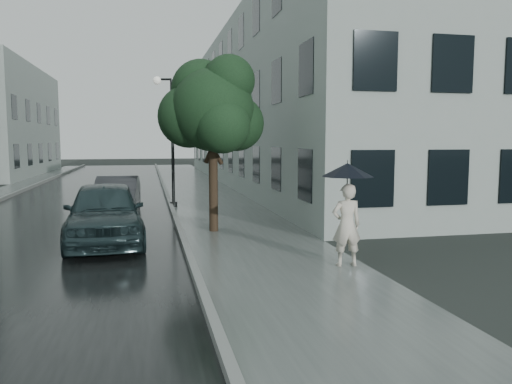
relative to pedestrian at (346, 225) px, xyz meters
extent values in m
plane|color=black|center=(-1.56, 1.00, -0.86)|extent=(120.00, 120.00, 0.00)
cube|color=slate|center=(-1.31, 13.00, -0.86)|extent=(3.50, 60.00, 0.01)
cube|color=slate|center=(-3.14, 13.00, -0.79)|extent=(0.15, 60.00, 0.15)
cube|color=black|center=(-6.64, 13.00, -0.86)|extent=(6.85, 60.00, 0.00)
cube|color=gray|center=(3.94, 20.50, 3.64)|extent=(7.00, 36.00, 9.00)
cube|color=black|center=(0.46, 20.50, 3.64)|extent=(0.08, 32.40, 7.20)
cube|color=black|center=(-11.88, 31.00, 3.14)|extent=(0.08, 16.20, 6.40)
imported|color=beige|center=(0.00, 0.00, 0.00)|extent=(0.64, 0.43, 1.71)
cylinder|color=black|center=(0.02, 0.04, 0.57)|extent=(0.02, 0.02, 0.85)
cone|color=black|center=(0.02, 0.04, 1.14)|extent=(1.38, 1.38, 0.28)
cylinder|color=black|center=(0.02, 0.04, 1.30)|extent=(0.02, 0.02, 0.08)
cylinder|color=black|center=(0.02, 0.04, 0.12)|extent=(0.03, 0.03, 0.06)
cylinder|color=#332619|center=(-2.16, 4.53, 0.41)|extent=(0.25, 0.25, 2.55)
sphere|color=#1C3E1F|center=(-2.16, 4.53, 2.58)|extent=(2.32, 2.32, 2.32)
sphere|color=#1C3E1F|center=(-1.44, 4.80, 2.22)|extent=(1.60, 1.60, 1.60)
sphere|color=#1C3E1F|center=(-2.79, 4.89, 2.40)|extent=(1.78, 1.78, 1.78)
sphere|color=#1C3E1F|center=(-1.99, 3.90, 2.13)|extent=(1.51, 1.51, 1.51)
sphere|color=#1C3E1F|center=(-2.43, 5.06, 3.20)|extent=(1.69, 1.69, 1.69)
sphere|color=#1C3E1F|center=(-1.72, 4.36, 3.38)|extent=(1.44, 1.44, 1.44)
cylinder|color=black|center=(-3.01, 10.00, 1.59)|extent=(0.12, 0.12, 4.89)
cylinder|color=black|center=(-3.01, 10.00, -0.76)|extent=(0.28, 0.28, 0.20)
cylinder|color=black|center=(-3.25, 10.06, 4.03)|extent=(0.51, 0.20, 0.08)
sphere|color=silver|center=(-3.55, 10.13, 3.98)|extent=(0.32, 0.32, 0.32)
imported|color=#1B2C2E|center=(-5.06, 3.47, -0.07)|extent=(2.12, 4.70, 1.57)
imported|color=#272A2D|center=(-5.04, 8.51, -0.19)|extent=(1.55, 4.07, 1.32)
camera|label=1|loc=(-3.99, -9.51, 1.75)|focal=35.00mm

